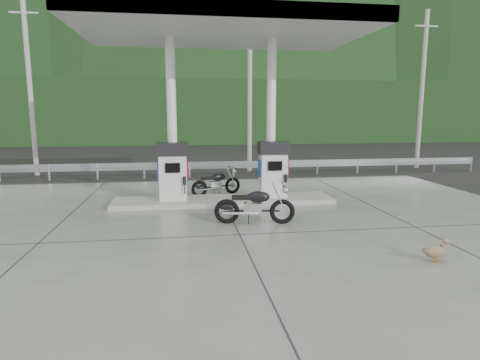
{
  "coord_description": "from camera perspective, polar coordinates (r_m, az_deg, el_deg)",
  "views": [
    {
      "loc": [
        -1.29,
        -10.04,
        2.84
      ],
      "look_at": [
        0.3,
        1.0,
        1.0
      ],
      "focal_mm": 30.0,
      "sensor_mm": 36.0,
      "label": 1
    }
  ],
  "objects": [
    {
      "name": "ground",
      "position": [
        10.52,
        -0.85,
        -6.3
      ],
      "size": [
        160.0,
        160.0,
        0.0
      ],
      "primitive_type": "plane",
      "color": "black",
      "rests_on": "ground"
    },
    {
      "name": "forecourt_apron",
      "position": [
        10.52,
        -0.85,
        -6.25
      ],
      "size": [
        18.0,
        14.0,
        0.02
      ],
      "primitive_type": "cube",
      "color": "slate",
      "rests_on": "ground"
    },
    {
      "name": "pump_island",
      "position": [
        12.91,
        -2.27,
        -2.92
      ],
      "size": [
        7.0,
        1.4,
        0.15
      ],
      "primitive_type": "cube",
      "color": "#99958E",
      "rests_on": "forecourt_apron"
    },
    {
      "name": "gas_pump_left",
      "position": [
        12.67,
        -9.52,
        1.21
      ],
      "size": [
        0.95,
        0.55,
        1.8
      ],
      "primitive_type": null,
      "color": "silver",
      "rests_on": "pump_island"
    },
    {
      "name": "gas_pump_right",
      "position": [
        13.0,
        4.74,
        1.51
      ],
      "size": [
        0.95,
        0.55,
        1.8
      ],
      "primitive_type": null,
      "color": "silver",
      "rests_on": "pump_island"
    },
    {
      "name": "canopy_column_left",
      "position": [
        12.95,
        -9.67,
        8.48
      ],
      "size": [
        0.3,
        0.3,
        5.0
      ],
      "primitive_type": "cylinder",
      "color": "white",
      "rests_on": "pump_island"
    },
    {
      "name": "canopy_column_right",
      "position": [
        13.27,
        4.44,
        8.6
      ],
      "size": [
        0.3,
        0.3,
        5.0
      ],
      "primitive_type": "cylinder",
      "color": "white",
      "rests_on": "pump_island"
    },
    {
      "name": "canopy_roof",
      "position": [
        12.86,
        -2.43,
        20.7
      ],
      "size": [
        8.5,
        5.0,
        0.4
      ],
      "primitive_type": "cube",
      "color": "silver",
      "rests_on": "canopy_column_left"
    },
    {
      "name": "guardrail",
      "position": [
        18.22,
        -4.08,
        2.63
      ],
      "size": [
        26.0,
        0.16,
        1.42
      ],
      "primitive_type": null,
      "color": "gray",
      "rests_on": "ground"
    },
    {
      "name": "road",
      "position": [
        21.77,
        -4.73,
        1.85
      ],
      "size": [
        60.0,
        7.0,
        0.01
      ],
      "primitive_type": "cube",
      "color": "black",
      "rests_on": "ground"
    },
    {
      "name": "utility_pole_a",
      "position": [
        20.7,
        -27.71,
        11.54
      ],
      "size": [
        0.22,
        0.22,
        8.0
      ],
      "primitive_type": "cylinder",
      "color": "#9A9994",
      "rests_on": "ground"
    },
    {
      "name": "utility_pole_b",
      "position": [
        19.85,
        1.39,
        12.72
      ],
      "size": [
        0.22,
        0.22,
        8.0
      ],
      "primitive_type": "cylinder",
      "color": "#9A9994",
      "rests_on": "ground"
    },
    {
      "name": "utility_pole_c",
      "position": [
        23.12,
        24.45,
        11.43
      ],
      "size": [
        0.22,
        0.22,
        8.0
      ],
      "primitive_type": "cylinder",
      "color": "#9A9994",
      "rests_on": "ground"
    },
    {
      "name": "tree_band",
      "position": [
        40.07,
        -6.45,
        9.55
      ],
      "size": [
        80.0,
        6.0,
        6.0
      ],
      "primitive_type": "cube",
      "color": "black",
      "rests_on": "ground"
    },
    {
      "name": "forested_hills",
      "position": [
        70.11,
        -7.2,
        6.99
      ],
      "size": [
        100.0,
        40.0,
        140.0
      ],
      "primitive_type": null,
      "color": "black",
      "rests_on": "ground"
    },
    {
      "name": "motorcycle_left",
      "position": [
        14.06,
        -3.39,
        -0.49
      ],
      "size": [
        1.84,
        1.16,
        0.83
      ],
      "primitive_type": null,
      "rotation": [
        0.0,
        0.0,
        0.37
      ],
      "color": "black",
      "rests_on": "forecourt_apron"
    },
    {
      "name": "motorcycle_right",
      "position": [
        10.41,
        2.08,
        -3.73
      ],
      "size": [
        2.03,
        0.93,
        0.92
      ],
      "primitive_type": null,
      "rotation": [
        0.0,
        0.0,
        -0.16
      ],
      "color": "black",
      "rests_on": "forecourt_apron"
    },
    {
      "name": "duck",
      "position": [
        8.7,
        25.99,
        -9.21
      ],
      "size": [
        0.55,
        0.2,
        0.39
      ],
      "primitive_type": null,
      "rotation": [
        0.0,
        0.0,
        0.09
      ],
      "color": "brown",
      "rests_on": "forecourt_apron"
    }
  ]
}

